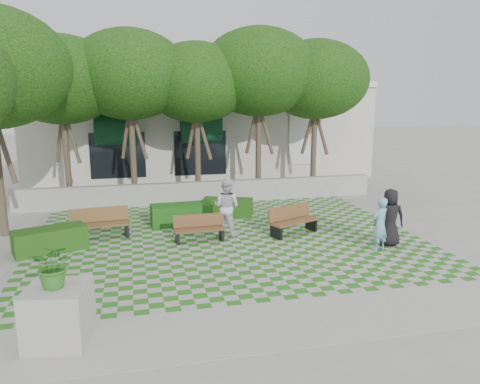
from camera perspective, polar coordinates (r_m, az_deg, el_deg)
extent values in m
plane|color=gray|center=(14.01, -0.59, -6.96)|extent=(90.00, 90.00, 0.00)
plane|color=#2B721E|center=(14.94, -1.43, -5.72)|extent=(12.00, 12.00, 0.00)
cube|color=#9E9B93|center=(9.84, 5.66, -15.59)|extent=(16.00, 2.00, 0.01)
cube|color=#9E9B93|center=(19.78, -4.54, 0.00)|extent=(15.00, 0.36, 0.90)
cube|color=brown|center=(15.39, 6.65, -3.59)|extent=(1.82, 1.19, 0.06)
cube|color=brown|center=(15.50, 6.03, -2.45)|extent=(1.66, 0.81, 0.44)
cube|color=black|center=(14.94, 4.44, -4.91)|extent=(0.28, 0.49, 0.43)
cube|color=black|center=(15.97, 8.67, -3.89)|extent=(0.28, 0.49, 0.43)
cube|color=brown|center=(14.63, -4.96, -4.56)|extent=(1.58, 0.52, 0.05)
cube|color=brown|center=(14.78, -5.13, -3.45)|extent=(1.57, 0.15, 0.39)
cube|color=black|center=(14.59, -7.66, -5.49)|extent=(0.10, 0.44, 0.38)
cube|color=black|center=(14.81, -2.28, -5.12)|extent=(0.10, 0.44, 0.38)
cube|color=brown|center=(15.49, -16.69, -3.84)|extent=(1.88, 0.75, 0.06)
cube|color=brown|center=(15.68, -16.80, -2.62)|extent=(1.83, 0.32, 0.46)
cube|color=black|center=(15.55, -19.64, -4.88)|extent=(0.15, 0.52, 0.45)
cube|color=black|center=(15.60, -13.65, -4.45)|extent=(0.15, 0.52, 0.45)
cube|color=#1B4713|center=(17.67, -1.52, -1.85)|extent=(1.99, 1.36, 0.65)
cube|color=#174D14|center=(16.57, -7.17, -2.72)|extent=(2.14, 0.95, 0.73)
cube|color=#1C4512|center=(14.78, -22.13, -5.42)|extent=(2.17, 1.47, 0.70)
cube|color=#9E9B93|center=(9.53, -21.25, -13.75)|extent=(1.26, 1.26, 1.08)
imported|color=#307223|center=(9.17, -21.70, -8.29)|extent=(0.87, 0.78, 0.85)
imported|color=#71AACF|center=(14.22, 16.67, -3.80)|extent=(0.69, 0.57, 1.61)
imported|color=black|center=(14.79, 17.79, -2.97)|extent=(0.99, 0.80, 1.75)
imported|color=silver|center=(15.14, -1.66, -1.82)|extent=(1.15, 1.12, 1.87)
cylinder|color=#47382B|center=(20.87, -20.33, 3.73)|extent=(0.26, 0.26, 3.64)
ellipsoid|color=#1E4C11|center=(20.70, -21.00, 12.67)|extent=(4.80, 4.80, 3.60)
cylinder|color=#47382B|center=(20.70, -12.91, 4.35)|extent=(0.26, 0.26, 3.81)
ellipsoid|color=#1E4C11|center=(20.54, -13.36, 13.79)|extent=(5.00, 5.00, 3.75)
cylinder|color=#47382B|center=(20.92, -5.18, 4.37)|extent=(0.26, 0.26, 3.58)
ellipsoid|color=#1E4C11|center=(20.74, -5.36, 13.17)|extent=(4.60, 4.60, 3.45)
cylinder|color=#47382B|center=(21.46, 2.25, 5.06)|extent=(0.26, 0.26, 3.92)
ellipsoid|color=#1E4C11|center=(21.33, 2.33, 14.43)|extent=(5.20, 5.20, 3.90)
cylinder|color=#47382B|center=(22.35, 8.96, 4.91)|extent=(0.26, 0.26, 3.70)
ellipsoid|color=#1E4C11|center=(22.19, 9.25, 13.39)|extent=(4.80, 4.80, 3.60)
cube|color=beige|center=(27.49, -5.11, 7.68)|extent=(18.00, 8.00, 5.00)
cube|color=white|center=(23.46, -3.78, 13.07)|extent=(18.00, 0.30, 0.30)
cube|color=black|center=(24.87, 7.82, 6.47)|extent=(1.40, 0.10, 2.40)
cylinder|color=#103D22|center=(23.17, -14.85, 7.77)|extent=(3.00, 1.80, 1.80)
cube|color=black|center=(23.31, -14.66, 4.34)|extent=(2.60, 0.08, 2.20)
cylinder|color=#103D22|center=(23.41, -4.92, 8.16)|extent=(3.00, 1.80, 1.80)
cube|color=black|center=(23.54, -4.86, 4.76)|extent=(2.60, 0.08, 2.20)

